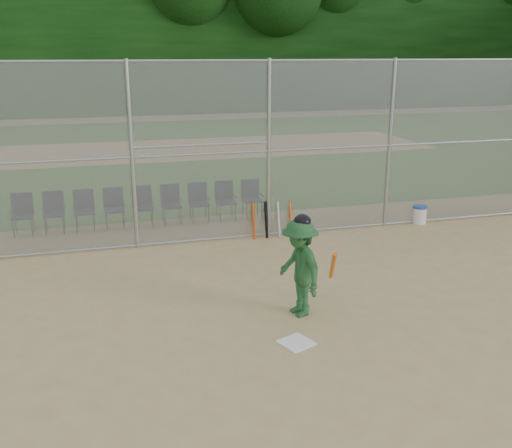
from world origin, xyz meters
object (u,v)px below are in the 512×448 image
object	(u,v)px
home_plate	(296,343)
chair_0	(22,215)
batter_at_plate	(300,267)
water_cooler	(420,214)

from	to	relation	value
home_plate	chair_0	distance (m)	7.99
batter_at_plate	water_cooler	xyz separation A→B (m)	(4.68, 4.07, -0.59)
home_plate	batter_at_plate	size ratio (longest dim) A/B	0.26
water_cooler	chair_0	world-z (taller)	chair_0
batter_at_plate	water_cooler	world-z (taller)	batter_at_plate
water_cooler	chair_0	bearing A→B (deg)	170.00
home_plate	batter_at_plate	distance (m)	1.28
home_plate	water_cooler	size ratio (longest dim) A/B	0.98
batter_at_plate	chair_0	size ratio (longest dim) A/B	1.77
home_plate	batter_at_plate	xyz separation A→B (m)	(0.37, 0.93, 0.81)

